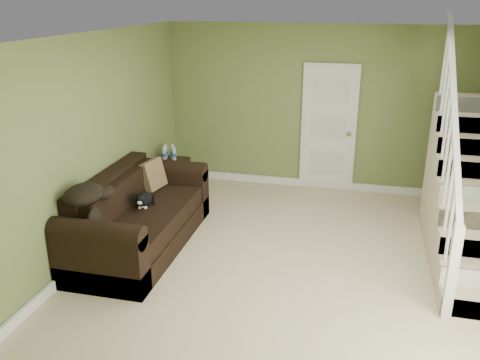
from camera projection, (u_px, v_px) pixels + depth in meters
The scene contains 15 objects.
floor at pixel (297, 268), 5.91m from camera, with size 5.00×5.50×0.01m, color #C7B18F.
ceiling at pixel (307, 37), 5.02m from camera, with size 5.00×5.50×0.01m, color white.
wall_back at pixel (323, 109), 7.98m from camera, with size 5.00×0.04×2.60m, color olive.
wall_front at pixel (242, 303), 2.96m from camera, with size 5.00×0.04×2.60m, color olive.
wall_left at pixel (92, 146), 6.02m from camera, with size 0.04×5.50×2.60m, color olive.
baseboard_back at pixel (319, 184), 8.38m from camera, with size 5.00×0.04×0.12m, color white.
baseboard_left at pixel (103, 240), 6.44m from camera, with size 0.04×5.50×0.12m, color white.
door at pixel (329, 129), 8.02m from camera, with size 0.86×0.12×2.02m.
staircase at pixel (474, 202), 6.13m from camera, with size 1.00×2.51×2.82m.
sofa at pixel (138, 219), 6.32m from camera, with size 1.03×2.38×0.94m.
side_table at pixel (171, 177), 7.97m from camera, with size 0.49×0.49×0.81m.
cat at pixel (143, 200), 6.30m from camera, with size 0.27×0.49×0.24m.
banana at pixel (138, 231), 5.62m from camera, with size 0.05×0.20×0.05m, color yellow.
throw_pillow at pixel (154, 175), 6.84m from camera, with size 0.10×0.39×0.39m, color #4D301F.
throw_blanket at pixel (84, 194), 5.46m from camera, with size 0.39×0.51×0.21m, color black.
Camera 1 is at (0.59, -5.22, 2.99)m, focal length 38.00 mm.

